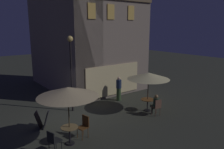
{
  "coord_description": "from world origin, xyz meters",
  "views": [
    {
      "loc": [
        -5.08,
        -10.64,
        4.88
      ],
      "look_at": [
        2.54,
        -0.67,
        2.17
      ],
      "focal_mm": 35.63,
      "sensor_mm": 36.0,
      "label": 1
    }
  ],
  "objects_px": {
    "street_lamp_near_corner": "(71,59)",
    "cafe_chair_1": "(84,125)",
    "cafe_table_1": "(147,102)",
    "cafe_chair_0": "(53,140)",
    "patio_umbrella_1": "(148,76)",
    "patron_seated_0": "(155,103)",
    "patio_umbrella_0": "(68,92)",
    "cafe_table_0": "(70,132)",
    "cafe_chair_2": "(157,106)",
    "patron_standing_1": "(119,89)",
    "menu_sandwich_board": "(42,120)"
  },
  "relations": [
    {
      "from": "street_lamp_near_corner",
      "to": "cafe_chair_1",
      "type": "xyz_separation_m",
      "value": [
        -1.08,
        -3.2,
        -2.49
      ]
    },
    {
      "from": "cafe_table_1",
      "to": "cafe_chair_0",
      "type": "relative_size",
      "value": 0.85
    },
    {
      "from": "patio_umbrella_1",
      "to": "patron_seated_0",
      "type": "relative_size",
      "value": 2.01
    },
    {
      "from": "patio_umbrella_0",
      "to": "cafe_chair_0",
      "type": "relative_size",
      "value": 2.73
    },
    {
      "from": "cafe_table_0",
      "to": "cafe_chair_1",
      "type": "bearing_deg",
      "value": 10.44
    },
    {
      "from": "patio_umbrella_0",
      "to": "patio_umbrella_1",
      "type": "relative_size",
      "value": 1.03
    },
    {
      "from": "cafe_table_1",
      "to": "patio_umbrella_0",
      "type": "distance_m",
      "value": 5.69
    },
    {
      "from": "cafe_table_1",
      "to": "cafe_table_0",
      "type": "bearing_deg",
      "value": -173.09
    },
    {
      "from": "cafe_table_0",
      "to": "cafe_chair_2",
      "type": "bearing_deg",
      "value": -2.31
    },
    {
      "from": "cafe_chair_1",
      "to": "patron_seated_0",
      "type": "relative_size",
      "value": 0.83
    },
    {
      "from": "cafe_table_1",
      "to": "cafe_chair_0",
      "type": "height_order",
      "value": "cafe_chair_0"
    },
    {
      "from": "street_lamp_near_corner",
      "to": "cafe_table_0",
      "type": "relative_size",
      "value": 5.72
    },
    {
      "from": "cafe_table_0",
      "to": "patron_standing_1",
      "type": "bearing_deg",
      "value": 31.13
    },
    {
      "from": "cafe_chair_1",
      "to": "patron_seated_0",
      "type": "distance_m",
      "value": 4.47
    },
    {
      "from": "patio_umbrella_0",
      "to": "cafe_chair_0",
      "type": "xyz_separation_m",
      "value": [
        -0.83,
        -0.24,
        -1.73
      ]
    },
    {
      "from": "cafe_table_0",
      "to": "patron_seated_0",
      "type": "bearing_deg",
      "value": -0.71
    },
    {
      "from": "cafe_table_1",
      "to": "patio_umbrella_1",
      "type": "xyz_separation_m",
      "value": [
        -0.0,
        0.0,
        1.57
      ]
    },
    {
      "from": "patron_seated_0",
      "to": "cafe_table_1",
      "type": "bearing_deg",
      "value": -0.0
    },
    {
      "from": "cafe_chair_0",
      "to": "cafe_chair_2",
      "type": "xyz_separation_m",
      "value": [
        6.06,
        0.03,
        0.02
      ]
    },
    {
      "from": "cafe_table_1",
      "to": "cafe_chair_0",
      "type": "xyz_separation_m",
      "value": [
        -6.2,
        -0.89,
        0.02
      ]
    },
    {
      "from": "menu_sandwich_board",
      "to": "cafe_table_1",
      "type": "bearing_deg",
      "value": 16.43
    },
    {
      "from": "cafe_table_1",
      "to": "patron_standing_1",
      "type": "distance_m",
      "value": 2.53
    },
    {
      "from": "street_lamp_near_corner",
      "to": "cafe_table_1",
      "type": "relative_size",
      "value": 5.62
    },
    {
      "from": "cafe_chair_2",
      "to": "patron_standing_1",
      "type": "bearing_deg",
      "value": 9.51
    },
    {
      "from": "cafe_table_0",
      "to": "cafe_chair_0",
      "type": "xyz_separation_m",
      "value": [
        -0.83,
        -0.24,
        0.01
      ]
    },
    {
      "from": "cafe_table_1",
      "to": "menu_sandwich_board",
      "type": "bearing_deg",
      "value": 165.04
    },
    {
      "from": "menu_sandwich_board",
      "to": "patron_standing_1",
      "type": "relative_size",
      "value": 0.51
    },
    {
      "from": "patio_umbrella_1",
      "to": "patio_umbrella_0",
      "type": "bearing_deg",
      "value": -173.09
    },
    {
      "from": "cafe_table_0",
      "to": "cafe_chair_1",
      "type": "relative_size",
      "value": 0.77
    },
    {
      "from": "menu_sandwich_board",
      "to": "patron_standing_1",
      "type": "distance_m",
      "value": 5.7
    },
    {
      "from": "cafe_chair_0",
      "to": "cafe_chair_2",
      "type": "bearing_deg",
      "value": -15.73
    },
    {
      "from": "patio_umbrella_0",
      "to": "menu_sandwich_board",
      "type": "bearing_deg",
      "value": 99.68
    },
    {
      "from": "cafe_chair_2",
      "to": "patron_standing_1",
      "type": "distance_m",
      "value": 3.38
    },
    {
      "from": "street_lamp_near_corner",
      "to": "cafe_chair_2",
      "type": "height_order",
      "value": "street_lamp_near_corner"
    },
    {
      "from": "menu_sandwich_board",
      "to": "cafe_chair_1",
      "type": "xyz_separation_m",
      "value": [
        1.16,
        -2.04,
        0.17
      ]
    },
    {
      "from": "menu_sandwich_board",
      "to": "cafe_chair_0",
      "type": "height_order",
      "value": "cafe_chair_0"
    },
    {
      "from": "street_lamp_near_corner",
      "to": "cafe_chair_1",
      "type": "relative_size",
      "value": 4.38
    },
    {
      "from": "menu_sandwich_board",
      "to": "patio_umbrella_0",
      "type": "xyz_separation_m",
      "value": [
        0.37,
        -2.19,
        1.86
      ]
    },
    {
      "from": "patio_umbrella_0",
      "to": "cafe_chair_2",
      "type": "bearing_deg",
      "value": -2.31
    },
    {
      "from": "cafe_chair_2",
      "to": "cafe_chair_0",
      "type": "bearing_deg",
      "value": 99.88
    },
    {
      "from": "menu_sandwich_board",
      "to": "patio_umbrella_0",
      "type": "relative_size",
      "value": 0.33
    },
    {
      "from": "menu_sandwich_board",
      "to": "cafe_table_0",
      "type": "relative_size",
      "value": 1.09
    },
    {
      "from": "cafe_table_1",
      "to": "street_lamp_near_corner",
      "type": "bearing_deg",
      "value": 142.4
    },
    {
      "from": "cafe_table_1",
      "to": "patio_umbrella_0",
      "type": "xyz_separation_m",
      "value": [
        -5.37,
        -0.65,
        1.75
      ]
    },
    {
      "from": "patron_seated_0",
      "to": "cafe_chair_0",
      "type": "bearing_deg",
      "value": 101.25
    },
    {
      "from": "street_lamp_near_corner",
      "to": "patron_seated_0",
      "type": "bearing_deg",
      "value": -45.28
    },
    {
      "from": "cafe_chair_0",
      "to": "cafe_chair_2",
      "type": "height_order",
      "value": "cafe_chair_2"
    },
    {
      "from": "patron_standing_1",
      "to": "patio_umbrella_1",
      "type": "bearing_deg",
      "value": 90.15
    },
    {
      "from": "street_lamp_near_corner",
      "to": "cafe_chair_2",
      "type": "xyz_separation_m",
      "value": [
        3.35,
        -3.56,
        -2.51
      ]
    },
    {
      "from": "patron_seated_0",
      "to": "patron_standing_1",
      "type": "relative_size",
      "value": 0.74
    }
  ]
}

